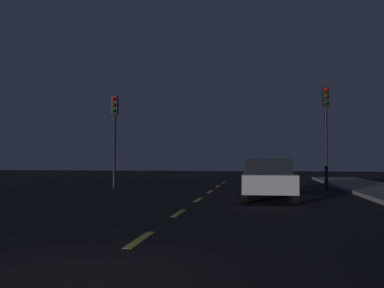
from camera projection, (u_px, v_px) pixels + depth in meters
ground_plane at (183, 210)px, 11.94m from camera, size 80.00×80.00×0.00m
lane_stripe_second at (140, 239)px, 7.60m from camera, size 0.16×1.60×0.01m
lane_stripe_third at (179, 213)px, 11.35m from camera, size 0.16×1.60×0.01m
lane_stripe_fourth at (198, 200)px, 15.10m from camera, size 0.16×1.60×0.01m
lane_stripe_fifth at (210, 191)px, 18.86m from camera, size 0.16×1.60×0.01m
lane_stripe_sixth at (218, 186)px, 22.61m from camera, size 0.16×1.60×0.01m
lane_stripe_seventh at (224, 182)px, 26.36m from camera, size 0.16×1.60×0.01m
traffic_signal_left at (114, 123)px, 21.34m from camera, size 0.32×0.38×4.63m
traffic_signal_right at (326, 117)px, 19.77m from camera, size 0.32×0.38×4.85m
car_stopped_ahead at (268, 179)px, 15.20m from camera, size 1.90×4.25×1.47m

